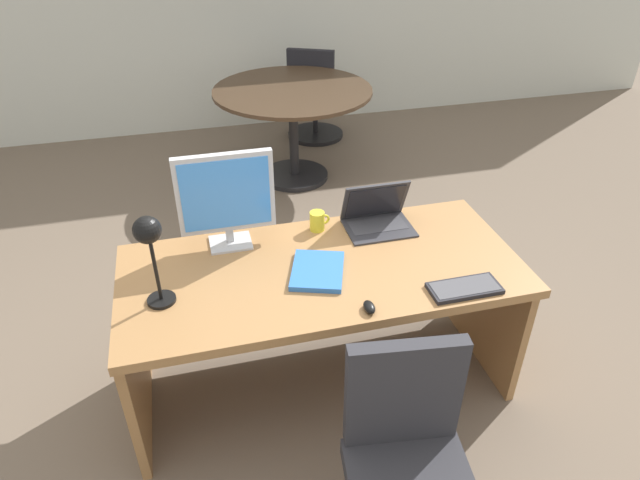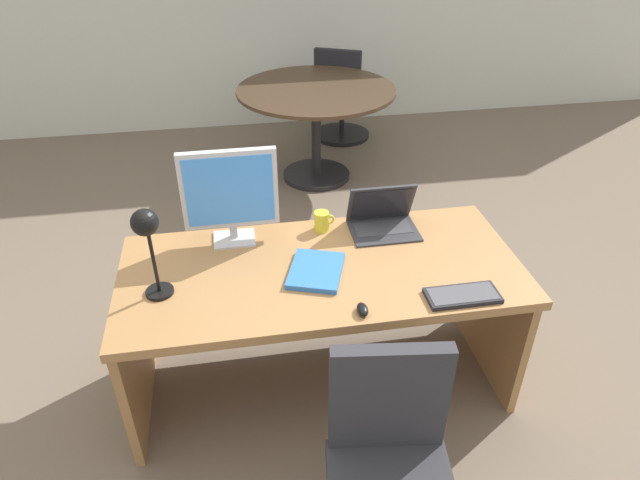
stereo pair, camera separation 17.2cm
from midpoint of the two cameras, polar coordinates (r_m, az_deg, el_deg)
The scene contains 11 objects.
ground at distance 4.21m, azimuth -2.22°, elevation 0.78°, with size 12.00×12.00×0.00m, color #6B5B4C.
desk at distance 2.72m, azimuth 1.80°, elevation -5.53°, with size 1.83×0.83×0.75m.
monitor at distance 2.63m, azimuth -7.33°, elevation 4.77°, with size 0.45×0.16×0.48m.
laptop at distance 2.84m, azimuth 8.06°, elevation 2.51°, with size 0.34×0.25×0.23m.
keyboard at distance 2.48m, azimuth 16.24°, elevation -5.49°, with size 0.31×0.14×0.02m.
mouse at distance 2.31m, azimuth 6.49°, elevation -7.10°, with size 0.05×0.08×0.04m.
desk_lamp at distance 2.29m, azimuth -15.13°, elevation 0.51°, with size 0.12×0.14×0.43m.
book at distance 2.52m, azimuth 1.54°, elevation -3.17°, with size 0.31×0.35×0.03m.
coffee_mug at distance 2.80m, azimuth 1.97°, elevation 1.91°, with size 0.10×0.07×0.10m.
meeting_table at distance 4.77m, azimuth 0.66°, elevation 12.97°, with size 1.30×1.30×0.80m.
meeting_chair_near at distance 5.66m, azimuth 3.00°, elevation 13.64°, with size 0.61×0.62×0.92m.
Camera 2 is at (-0.36, -2.04, 2.26)m, focal length 31.46 mm.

